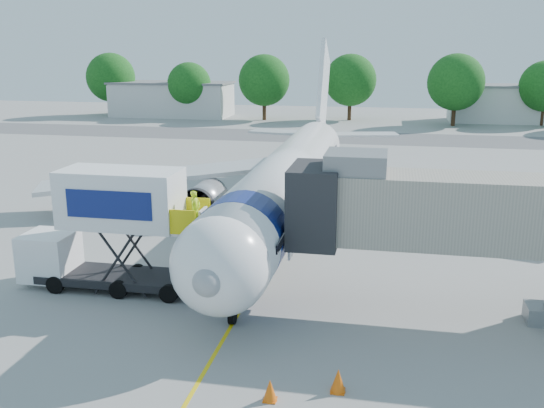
# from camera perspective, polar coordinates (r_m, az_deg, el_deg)

# --- Properties ---
(ground) EXTENTS (160.00, 160.00, 0.00)m
(ground) POSITION_cam_1_polar(r_m,az_deg,el_deg) (33.08, 0.48, -4.13)
(ground) COLOR gray
(ground) RESTS_ON ground
(guidance_line) EXTENTS (0.15, 70.00, 0.01)m
(guidance_line) POSITION_cam_1_polar(r_m,az_deg,el_deg) (33.08, 0.48, -4.12)
(guidance_line) COLOR yellow
(guidance_line) RESTS_ON ground
(taxiway_strip) EXTENTS (120.00, 10.00, 0.01)m
(taxiway_strip) POSITION_cam_1_polar(r_m,az_deg,el_deg) (73.79, 6.56, 6.25)
(taxiway_strip) COLOR #59595B
(taxiway_strip) RESTS_ON ground
(aircraft) EXTENTS (34.17, 37.73, 11.35)m
(aircraft) POSITION_cam_1_polar(r_m,az_deg,el_deg) (36.21, 1.69, 2.36)
(aircraft) COLOR white
(aircraft) RESTS_ON ground
(jet_bridge) EXTENTS (13.90, 3.20, 6.60)m
(jet_bridge) POSITION_cam_1_polar(r_m,az_deg,el_deg) (24.71, 15.89, -0.72)
(jet_bridge) COLOR #A49B8C
(jet_bridge) RESTS_ON ground
(catering_hiloader) EXTENTS (8.50, 2.44, 5.50)m
(catering_hiloader) POSITION_cam_1_polar(r_m,az_deg,el_deg) (27.80, -15.09, -2.36)
(catering_hiloader) COLOR black
(catering_hiloader) RESTS_ON ground
(safety_cone_a) EXTENTS (0.50, 0.50, 0.79)m
(safety_cone_a) POSITION_cam_1_polar(r_m,az_deg,el_deg) (20.08, 6.24, -16.22)
(safety_cone_a) COLOR #DD590B
(safety_cone_a) RESTS_ON ground
(safety_cone_b) EXTENTS (0.45, 0.45, 0.72)m
(safety_cone_b) POSITION_cam_1_polar(r_m,az_deg,el_deg) (19.56, -0.19, -17.15)
(safety_cone_b) COLOR #DD590B
(safety_cone_b) RESTS_ON ground
(outbuilding_left) EXTENTS (18.40, 8.40, 5.30)m
(outbuilding_left) POSITION_cam_1_polar(r_m,az_deg,el_deg) (97.19, -9.38, 9.74)
(outbuilding_left) COLOR silver
(outbuilding_left) RESTS_ON ground
(outbuilding_right) EXTENTS (16.40, 7.40, 5.30)m
(outbuilding_right) POSITION_cam_1_polar(r_m,az_deg,el_deg) (94.53, 21.23, 8.82)
(outbuilding_right) COLOR silver
(outbuilding_right) RESTS_ON ground
(tree_a) EXTENTS (7.59, 7.59, 9.68)m
(tree_a) POSITION_cam_1_polar(r_m,az_deg,el_deg) (100.38, -14.93, 11.44)
(tree_a) COLOR #382314
(tree_a) RESTS_ON ground
(tree_b) EXTENTS (6.55, 6.55, 8.35)m
(tree_b) POSITION_cam_1_polar(r_m,az_deg,el_deg) (93.68, -7.81, 11.09)
(tree_b) COLOR #382314
(tree_b) RESTS_ON ground
(tree_c) EXTENTS (7.49, 7.49, 9.55)m
(tree_c) POSITION_cam_1_polar(r_m,az_deg,el_deg) (90.38, -0.74, 11.56)
(tree_c) COLOR #382314
(tree_c) RESTS_ON ground
(tree_d) EXTENTS (7.54, 7.54, 9.61)m
(tree_d) POSITION_cam_1_polar(r_m,az_deg,el_deg) (90.81, 7.39, 11.49)
(tree_d) COLOR #382314
(tree_d) RESTS_ON ground
(tree_e) EXTENTS (7.65, 7.65, 9.75)m
(tree_e) POSITION_cam_1_polar(r_m,az_deg,el_deg) (87.15, 16.93, 10.91)
(tree_e) COLOR #382314
(tree_e) RESTS_ON ground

